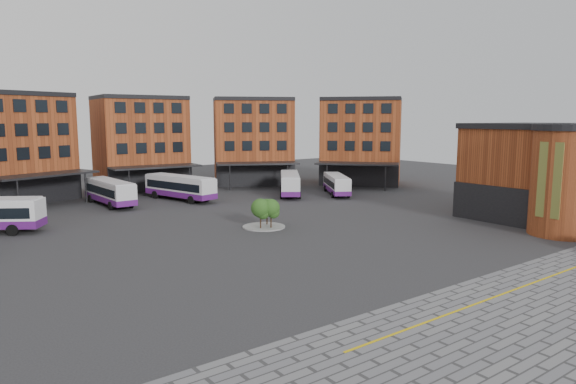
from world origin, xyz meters
TOP-DOWN VIEW (x-y plane):
  - ground at (0.00, 0.00)m, footprint 160.00×160.00m
  - yellow_line at (2.00, -14.00)m, footprint 26.00×0.15m
  - main_building at (-4.77, 38.25)m, footprint 94.14×42.48m
  - east_building at (28.70, -3.06)m, footprint 17.40×15.40m
  - tree_island at (1.95, 11.53)m, footprint 4.40×4.40m
  - bus_c at (-6.27, 35.24)m, footprint 3.27×11.65m
  - bus_d at (2.80, 33.65)m, footprint 5.65×12.22m
  - bus_e at (17.65, 28.31)m, footprint 8.71×10.69m
  - bus_f at (23.49, 24.62)m, footprint 7.40×9.91m

SIDE VIEW (x-z plane):
  - ground at x=0.00m, z-range 0.00..0.00m
  - yellow_line at x=2.00m, z-range 0.02..0.04m
  - bus_f at x=23.49m, z-range 0.12..3.00m
  - bus_e at x=17.65m, z-range 0.13..3.32m
  - bus_c at x=-6.27m, z-range 0.14..3.39m
  - bus_d at x=2.80m, z-range 0.14..3.50m
  - tree_island at x=1.95m, z-range 0.27..3.41m
  - east_building at x=28.70m, z-range -0.01..10.59m
  - main_building at x=-4.77m, z-range -0.07..14.53m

